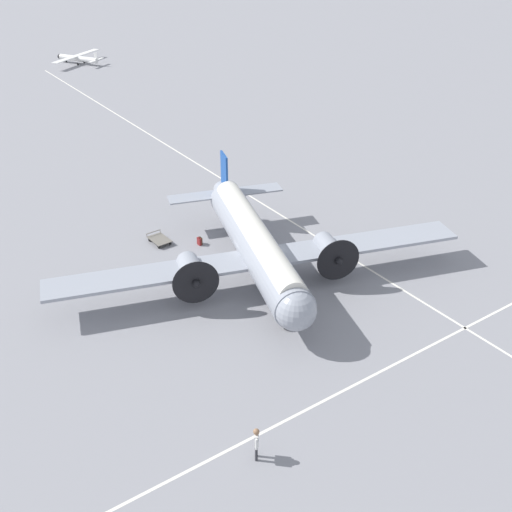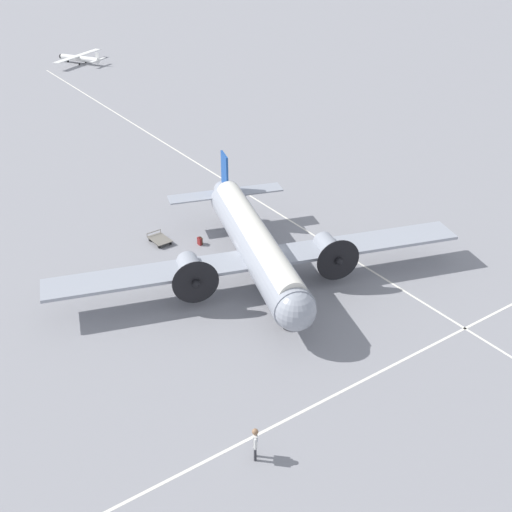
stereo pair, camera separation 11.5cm
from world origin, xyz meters
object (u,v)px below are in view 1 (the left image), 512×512
crew_foreground (256,441)px  suitcase_upright_spare (200,241)px  suitcase_near_door (199,241)px  baggage_cart (159,239)px  airliner_main (258,247)px  light_aircraft_distant (77,58)px

crew_foreground → suitcase_upright_spare: size_ratio=3.09×
suitcase_near_door → baggage_cart: size_ratio=0.33×
baggage_cart → suitcase_near_door: bearing=46.7°
airliner_main → light_aircraft_distant: airliner_main is taller
crew_foreground → baggage_cart: size_ratio=0.98×
baggage_cart → light_aircraft_distant: bearing=161.8°
baggage_cart → light_aircraft_distant: light_aircraft_distant is taller
crew_foreground → suitcase_upright_spare: (-18.21, 7.86, -0.80)m
baggage_cart → suitcase_upright_spare: bearing=49.1°
baggage_cart → crew_foreground: bearing=-18.4°
baggage_cart → airliner_main: bearing=17.0°
suitcase_near_door → crew_foreground: bearing=-23.1°
crew_foreground → baggage_cart: crew_foreground is taller
crew_foreground → suitcase_near_door: crew_foreground is taller
airliner_main → crew_foreground: bearing=-17.1°
crew_foreground → baggage_cart: bearing=-161.2°
airliner_main → suitcase_near_door: size_ratio=44.21×
crew_foreground → suitcase_near_door: 19.75m
airliner_main → baggage_cart: bearing=-142.1°
light_aircraft_distant → suitcase_near_door: bearing=136.6°
airliner_main → suitcase_near_door: (-6.14, -0.72, -2.15)m
suitcase_upright_spare → light_aircraft_distant: (-55.24, 12.43, 0.52)m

